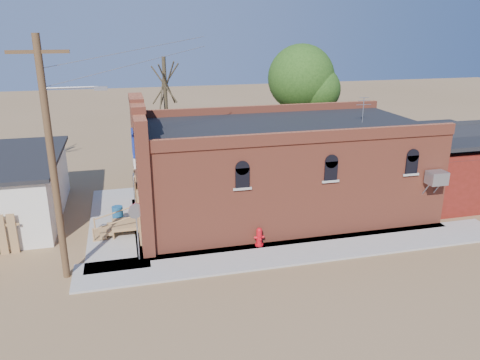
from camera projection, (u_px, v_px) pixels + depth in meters
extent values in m
plane|color=olive|center=(278.00, 266.00, 18.89)|extent=(120.00, 120.00, 0.00)
cube|color=#9E9991|center=(305.00, 251.00, 20.05)|extent=(19.00, 2.20, 0.08)
cube|color=#9E9991|center=(117.00, 223.00, 22.92)|extent=(2.60, 10.00, 0.08)
cube|color=#A44932|center=(282.00, 170.00, 23.71)|extent=(14.00, 7.00, 4.50)
cube|color=black|center=(283.00, 126.00, 22.99)|extent=(13.80, 6.80, 0.12)
cube|color=#A44932|center=(141.00, 168.00, 21.87)|extent=(0.50, 7.40, 5.80)
cube|color=navy|center=(133.00, 152.00, 20.35)|extent=(0.08, 1.10, 1.56)
cube|color=#97979C|center=(437.00, 178.00, 21.39)|extent=(0.85, 0.65, 0.60)
cube|color=#5A170F|center=(443.00, 169.00, 26.14)|extent=(5.00, 6.00, 3.20)
cylinder|color=#49361D|center=(53.00, 165.00, 16.66)|extent=(0.26, 0.26, 9.00)
cube|color=#49361D|center=(38.00, 52.00, 15.44)|extent=(2.00, 0.12, 0.12)
cylinder|color=#97979C|center=(70.00, 88.00, 16.03)|extent=(1.80, 0.08, 0.08)
cube|color=#97979C|center=(101.00, 88.00, 16.27)|extent=(0.45, 0.22, 0.14)
cylinder|color=#3F3524|center=(167.00, 119.00, 28.97)|extent=(0.24, 0.24, 7.50)
cylinder|color=#3F3524|center=(299.00, 120.00, 31.73)|extent=(0.28, 0.28, 6.30)
sphere|color=#1F4313|center=(301.00, 78.00, 30.85)|extent=(4.40, 4.40, 4.40)
cylinder|color=red|center=(259.00, 245.00, 20.44)|extent=(0.48, 0.48, 0.07)
cylinder|color=red|center=(259.00, 237.00, 20.33)|extent=(0.33, 0.33, 0.63)
sphere|color=red|center=(259.00, 230.00, 20.23)|extent=(0.25, 0.25, 0.25)
cylinder|color=red|center=(260.00, 239.00, 20.18)|extent=(0.16, 0.17, 0.11)
cylinder|color=red|center=(256.00, 238.00, 20.29)|extent=(0.17, 0.16, 0.11)
cylinder|color=red|center=(263.00, 237.00, 20.37)|extent=(0.17, 0.16, 0.11)
cylinder|color=#97979C|center=(138.00, 234.00, 18.90)|extent=(0.06, 0.06, 2.24)
cylinder|color=#97979C|center=(136.00, 211.00, 18.56)|extent=(0.62, 0.31, 0.67)
cylinder|color=#B60A14|center=(136.00, 211.00, 18.60)|extent=(0.62, 0.31, 0.67)
cylinder|color=#1A5285|center=(118.00, 214.00, 22.77)|extent=(0.66, 0.66, 0.80)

